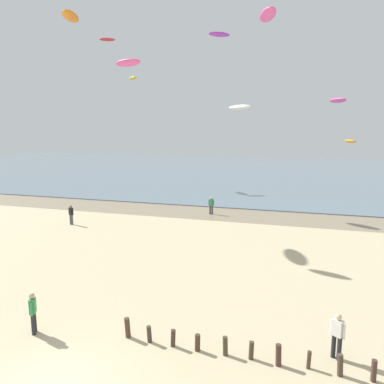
{
  "coord_description": "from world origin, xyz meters",
  "views": [
    {
      "loc": [
        7.23,
        -8.56,
        8.09
      ],
      "look_at": [
        0.91,
        12.6,
        4.29
      ],
      "focal_mm": 34.36,
      "sensor_mm": 36.0,
      "label": 1
    }
  ],
  "objects_px": {
    "person_nearest_camera": "(33,312)",
    "person_left_flank": "(337,335)",
    "kite_aloft_5": "(107,39)",
    "kite_aloft_3": "(219,34)",
    "kite_aloft_9": "(268,15)",
    "kite_aloft_11": "(240,107)",
    "kite_aloft_6": "(338,100)",
    "kite_aloft_2": "(71,16)",
    "kite_aloft_8": "(350,141)",
    "person_by_waterline": "(211,205)",
    "kite_aloft_4": "(128,63)",
    "person_mid_beach": "(71,214)",
    "kite_aloft_7": "(133,78)"
  },
  "relations": [
    {
      "from": "kite_aloft_6",
      "to": "kite_aloft_5",
      "type": "bearing_deg",
      "value": 64.11
    },
    {
      "from": "person_mid_beach",
      "to": "kite_aloft_2",
      "type": "bearing_deg",
      "value": 105.17
    },
    {
      "from": "person_nearest_camera",
      "to": "kite_aloft_9",
      "type": "relative_size",
      "value": 0.55
    },
    {
      "from": "kite_aloft_9",
      "to": "kite_aloft_11",
      "type": "xyz_separation_m",
      "value": [
        -3.25,
        8.82,
        -5.6
      ]
    },
    {
      "from": "person_left_flank",
      "to": "kite_aloft_9",
      "type": "xyz_separation_m",
      "value": [
        -4.21,
        14.17,
        14.85
      ]
    },
    {
      "from": "person_by_waterline",
      "to": "kite_aloft_3",
      "type": "relative_size",
      "value": 0.93
    },
    {
      "from": "kite_aloft_5",
      "to": "kite_aloft_4",
      "type": "bearing_deg",
      "value": 96.76
    },
    {
      "from": "kite_aloft_11",
      "to": "kite_aloft_9",
      "type": "bearing_deg",
      "value": 146.05
    },
    {
      "from": "kite_aloft_8",
      "to": "person_nearest_camera",
      "type": "bearing_deg",
      "value": -42.06
    },
    {
      "from": "person_nearest_camera",
      "to": "kite_aloft_2",
      "type": "distance_m",
      "value": 25.89
    },
    {
      "from": "person_mid_beach",
      "to": "person_nearest_camera",
      "type": "bearing_deg",
      "value": -60.09
    },
    {
      "from": "kite_aloft_5",
      "to": "kite_aloft_3",
      "type": "bearing_deg",
      "value": 111.87
    },
    {
      "from": "kite_aloft_5",
      "to": "kite_aloft_7",
      "type": "xyz_separation_m",
      "value": [
        4.24,
        -0.63,
        -5.64
      ]
    },
    {
      "from": "person_nearest_camera",
      "to": "kite_aloft_6",
      "type": "relative_size",
      "value": 0.51
    },
    {
      "from": "person_by_waterline",
      "to": "kite_aloft_5",
      "type": "relative_size",
      "value": 0.76
    },
    {
      "from": "kite_aloft_3",
      "to": "kite_aloft_7",
      "type": "bearing_deg",
      "value": 95.78
    },
    {
      "from": "kite_aloft_7",
      "to": "kite_aloft_11",
      "type": "relative_size",
      "value": 0.97
    },
    {
      "from": "kite_aloft_4",
      "to": "person_left_flank",
      "type": "bearing_deg",
      "value": 157.53
    },
    {
      "from": "kite_aloft_6",
      "to": "kite_aloft_2",
      "type": "bearing_deg",
      "value": 104.77
    },
    {
      "from": "kite_aloft_8",
      "to": "kite_aloft_9",
      "type": "xyz_separation_m",
      "value": [
        -7.83,
        -17.9,
        9.02
      ]
    },
    {
      "from": "person_mid_beach",
      "to": "kite_aloft_6",
      "type": "height_order",
      "value": "kite_aloft_6"
    },
    {
      "from": "kite_aloft_9",
      "to": "kite_aloft_11",
      "type": "distance_m",
      "value": 10.94
    },
    {
      "from": "person_by_waterline",
      "to": "kite_aloft_3",
      "type": "height_order",
      "value": "kite_aloft_3"
    },
    {
      "from": "person_left_flank",
      "to": "kite_aloft_8",
      "type": "height_order",
      "value": "kite_aloft_8"
    },
    {
      "from": "kite_aloft_6",
      "to": "kite_aloft_7",
      "type": "height_order",
      "value": "kite_aloft_7"
    },
    {
      "from": "kite_aloft_4",
      "to": "kite_aloft_9",
      "type": "xyz_separation_m",
      "value": [
        9.48,
        2.22,
        3.03
      ]
    },
    {
      "from": "person_nearest_camera",
      "to": "person_mid_beach",
      "type": "xyz_separation_m",
      "value": [
        -8.7,
        15.12,
        0.0
      ]
    },
    {
      "from": "person_by_waterline",
      "to": "kite_aloft_2",
      "type": "xyz_separation_m",
      "value": [
        -11.21,
        -4.81,
        16.57
      ]
    },
    {
      "from": "kite_aloft_2",
      "to": "kite_aloft_7",
      "type": "bearing_deg",
      "value": -3.53
    },
    {
      "from": "person_mid_beach",
      "to": "person_by_waterline",
      "type": "height_order",
      "value": "same"
    },
    {
      "from": "person_by_waterline",
      "to": "kite_aloft_11",
      "type": "height_order",
      "value": "kite_aloft_11"
    },
    {
      "from": "kite_aloft_5",
      "to": "kite_aloft_6",
      "type": "distance_m",
      "value": 33.57
    },
    {
      "from": "kite_aloft_4",
      "to": "kite_aloft_7",
      "type": "bearing_deg",
      "value": -46.6
    },
    {
      "from": "kite_aloft_5",
      "to": "kite_aloft_11",
      "type": "bearing_deg",
      "value": 121.72
    },
    {
      "from": "kite_aloft_2",
      "to": "kite_aloft_11",
      "type": "bearing_deg",
      "value": -77.16
    },
    {
      "from": "kite_aloft_4",
      "to": "kite_aloft_7",
      "type": "relative_size",
      "value": 0.85
    },
    {
      "from": "person_by_waterline",
      "to": "kite_aloft_8",
      "type": "bearing_deg",
      "value": 40.75
    },
    {
      "from": "person_left_flank",
      "to": "kite_aloft_4",
      "type": "xyz_separation_m",
      "value": [
        -13.69,
        11.95,
        11.83
      ]
    },
    {
      "from": "person_by_waterline",
      "to": "kite_aloft_7",
      "type": "bearing_deg",
      "value": 133.9
    },
    {
      "from": "person_nearest_camera",
      "to": "kite_aloft_4",
      "type": "distance_m",
      "value": 18.19
    },
    {
      "from": "person_left_flank",
      "to": "kite_aloft_5",
      "type": "xyz_separation_m",
      "value": [
        -29.41,
        37.47,
        19.99
      ]
    },
    {
      "from": "person_by_waterline",
      "to": "kite_aloft_4",
      "type": "relative_size",
      "value": 0.73
    },
    {
      "from": "kite_aloft_9",
      "to": "kite_aloft_11",
      "type": "relative_size",
      "value": 1.09
    },
    {
      "from": "kite_aloft_4",
      "to": "kite_aloft_9",
      "type": "distance_m",
      "value": 10.2
    },
    {
      "from": "kite_aloft_2",
      "to": "kite_aloft_9",
      "type": "relative_size",
      "value": 1.0
    },
    {
      "from": "kite_aloft_4",
      "to": "kite_aloft_7",
      "type": "distance_m",
      "value": 27.52
    },
    {
      "from": "kite_aloft_8",
      "to": "kite_aloft_9",
      "type": "bearing_deg",
      "value": -41.63
    },
    {
      "from": "kite_aloft_6",
      "to": "kite_aloft_8",
      "type": "bearing_deg",
      "value": 153.73
    },
    {
      "from": "person_nearest_camera",
      "to": "kite_aloft_11",
      "type": "relative_size",
      "value": 0.6
    },
    {
      "from": "person_nearest_camera",
      "to": "person_left_flank",
      "type": "xyz_separation_m",
      "value": [
        11.46,
        1.7,
        0.0
      ]
    }
  ]
}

